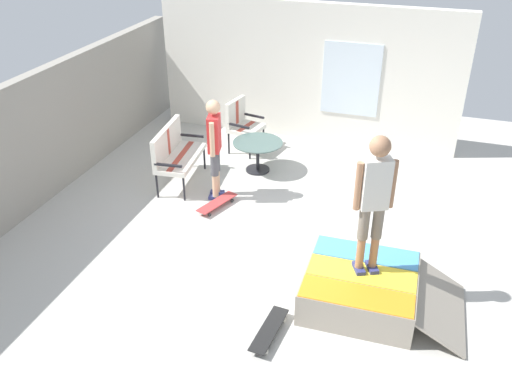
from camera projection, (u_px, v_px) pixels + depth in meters
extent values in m
cube|color=beige|center=(274.00, 241.00, 8.15)|extent=(12.00, 12.00, 0.10)
cube|color=gray|center=(36.00, 140.00, 8.70)|extent=(9.00, 0.20, 2.08)
cube|color=white|center=(306.00, 73.00, 10.72)|extent=(0.20, 6.00, 2.71)
cube|color=silver|center=(351.00, 79.00, 10.39)|extent=(0.03, 1.10, 1.40)
cube|color=gray|center=(360.00, 287.00, 6.80)|extent=(1.35, 1.38, 0.45)
cube|color=orange|center=(357.00, 296.00, 6.32)|extent=(0.45, 1.33, 0.01)
cube|color=yellow|center=(362.00, 273.00, 6.69)|extent=(0.45, 1.33, 0.01)
cube|color=#4C99D8|center=(366.00, 253.00, 7.06)|extent=(0.45, 1.33, 0.01)
cylinder|color=#B2B2B7|center=(309.00, 265.00, 6.87)|extent=(1.27, 0.07, 0.05)
cube|color=gray|center=(440.00, 304.00, 6.57)|extent=(1.30, 0.66, 0.38)
cylinder|color=black|center=(184.00, 189.00, 9.00)|extent=(0.04, 0.04, 0.44)
cylinder|color=black|center=(204.00, 158.00, 9.99)|extent=(0.04, 0.04, 0.44)
cylinder|color=black|center=(157.00, 186.00, 9.08)|extent=(0.04, 0.04, 0.44)
cylinder|color=black|center=(180.00, 156.00, 10.08)|extent=(0.04, 0.04, 0.44)
cube|color=silver|center=(181.00, 158.00, 9.41)|extent=(1.30, 0.68, 0.08)
cube|color=#B74738|center=(181.00, 156.00, 9.39)|extent=(1.21, 0.23, 0.00)
cube|color=silver|center=(167.00, 141.00, 9.31)|extent=(1.25, 0.22, 0.50)
cube|color=#B74738|center=(167.00, 141.00, 9.31)|extent=(0.11, 0.09, 0.46)
cube|color=black|center=(168.00, 165.00, 8.82)|extent=(0.09, 0.47, 0.04)
cube|color=black|center=(191.00, 136.00, 9.84)|extent=(0.09, 0.47, 0.04)
cylinder|color=black|center=(250.00, 148.00, 10.36)|extent=(0.04, 0.04, 0.44)
cylinder|color=black|center=(263.00, 138.00, 10.77)|extent=(0.04, 0.04, 0.44)
cylinder|color=black|center=(229.00, 143.00, 10.56)|extent=(0.04, 0.04, 0.44)
cylinder|color=black|center=(243.00, 133.00, 10.97)|extent=(0.04, 0.04, 0.44)
cube|color=silver|center=(246.00, 128.00, 10.54)|extent=(0.71, 0.66, 0.08)
cube|color=#B74738|center=(246.00, 126.00, 10.52)|extent=(0.59, 0.21, 0.00)
cube|color=silver|center=(235.00, 112.00, 10.49)|extent=(0.62, 0.20, 0.50)
cube|color=#B74738|center=(235.00, 112.00, 10.49)|extent=(0.11, 0.10, 0.46)
cube|color=black|center=(238.00, 126.00, 10.24)|extent=(0.13, 0.47, 0.04)
cube|color=black|center=(253.00, 116.00, 10.68)|extent=(0.13, 0.47, 0.04)
cylinder|color=black|center=(258.00, 157.00, 9.91)|extent=(0.06, 0.06, 0.55)
cylinder|color=black|center=(258.00, 170.00, 10.04)|extent=(0.44, 0.44, 0.03)
cylinder|color=#4C6660|center=(258.00, 143.00, 9.77)|extent=(0.90, 0.90, 0.02)
cube|color=navy|center=(216.00, 197.00, 9.14)|extent=(0.16, 0.26, 0.05)
cylinder|color=tan|center=(215.00, 186.00, 9.02)|extent=(0.10, 0.10, 0.40)
cylinder|color=#4C4C51|center=(214.00, 164.00, 8.82)|extent=(0.13, 0.13, 0.40)
cube|color=navy|center=(217.00, 192.00, 9.28)|extent=(0.16, 0.26, 0.05)
cylinder|color=tan|center=(217.00, 181.00, 9.17)|extent=(0.10, 0.10, 0.40)
cylinder|color=#4C4C51|center=(216.00, 159.00, 8.97)|extent=(0.13, 0.13, 0.40)
cube|color=red|center=(214.00, 133.00, 8.65)|extent=(0.35, 0.25, 0.60)
sphere|color=tan|center=(213.00, 107.00, 8.43)|extent=(0.23, 0.23, 0.23)
cylinder|color=tan|center=(212.00, 140.00, 8.49)|extent=(0.08, 0.08, 0.57)
cylinder|color=tan|center=(216.00, 130.00, 8.83)|extent=(0.08, 0.08, 0.57)
cube|color=navy|center=(372.00, 267.00, 6.74)|extent=(0.26, 0.20, 0.05)
cylinder|color=#9E7051|center=(374.00, 252.00, 6.62)|extent=(0.10, 0.10, 0.42)
cylinder|color=slate|center=(378.00, 222.00, 6.41)|extent=(0.13, 0.13, 0.42)
cube|color=navy|center=(359.00, 268.00, 6.72)|extent=(0.26, 0.20, 0.05)
cylinder|color=#9E7051|center=(360.00, 253.00, 6.61)|extent=(0.10, 0.10, 0.42)
cylinder|color=slate|center=(364.00, 223.00, 6.40)|extent=(0.13, 0.13, 0.42)
cube|color=silver|center=(376.00, 184.00, 6.14)|extent=(0.30, 0.37, 0.63)
sphere|color=#9E7051|center=(380.00, 146.00, 5.91)|extent=(0.24, 0.24, 0.24)
cylinder|color=#9E7051|center=(393.00, 184.00, 6.18)|extent=(0.08, 0.08, 0.60)
cylinder|color=#9E7051|center=(358.00, 186.00, 6.13)|extent=(0.08, 0.08, 0.60)
cube|color=#B23838|center=(217.00, 202.00, 8.86)|extent=(0.82, 0.46, 0.02)
cylinder|color=#333333|center=(232.00, 201.00, 9.04)|extent=(0.06, 0.05, 0.06)
cylinder|color=#333333|center=(225.00, 198.00, 9.13)|extent=(0.06, 0.05, 0.06)
cylinder|color=#333333|center=(209.00, 215.00, 8.66)|extent=(0.06, 0.05, 0.06)
cylinder|color=#333333|center=(202.00, 211.00, 8.74)|extent=(0.06, 0.05, 0.06)
cube|color=black|center=(269.00, 329.00, 6.35)|extent=(0.81, 0.27, 0.02)
cylinder|color=silver|center=(284.00, 320.00, 6.58)|extent=(0.06, 0.03, 0.06)
cylinder|color=silver|center=(272.00, 316.00, 6.63)|extent=(0.06, 0.03, 0.06)
cylinder|color=silver|center=(266.00, 352.00, 6.13)|extent=(0.06, 0.03, 0.06)
cylinder|color=silver|center=(253.00, 348.00, 6.19)|extent=(0.06, 0.03, 0.06)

